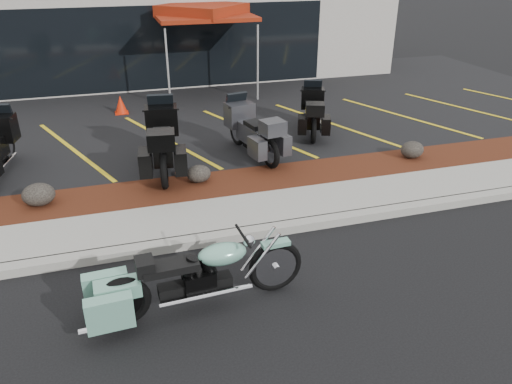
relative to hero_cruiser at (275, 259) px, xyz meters
name	(u,v)px	position (x,y,z in m)	size (l,w,h in m)	color
ground	(219,274)	(-0.67, 0.60, -0.52)	(90.00, 90.00, 0.00)	black
curb	(207,239)	(-0.67, 1.50, -0.44)	(24.00, 0.25, 0.15)	gray
sidewalk	(199,219)	(-0.67, 2.20, -0.44)	(24.00, 1.20, 0.15)	gray
mulch_bed	(187,191)	(-0.67, 3.40, -0.44)	(24.00, 1.20, 0.16)	#39140D
upper_lot	(156,113)	(-0.67, 8.80, -0.44)	(26.00, 9.60, 0.15)	black
dealership_building	(133,17)	(-0.67, 15.07, 1.49)	(18.00, 8.16, 4.00)	#A29C93
boulder_left	(39,195)	(-3.36, 3.43, -0.15)	(0.58, 0.49, 0.41)	black
boulder_mid	(199,174)	(-0.39, 3.59, -0.18)	(0.49, 0.41, 0.35)	black
boulder_right	(412,150)	(4.40, 3.50, -0.17)	(0.52, 0.44, 0.37)	black
hero_cruiser	(275,259)	(0.00, 0.00, 0.00)	(2.93, 0.74, 1.03)	#71B098
touring_black_front	(4,133)	(-4.19, 5.90, 0.28)	(2.23, 0.85, 1.29)	black
touring_black_mid	(162,125)	(-0.86, 5.26, 0.34)	(2.43, 0.93, 1.41)	black
touring_grey	(237,119)	(0.89, 5.42, 0.27)	(2.18, 0.83, 1.27)	#2D2E32
touring_black_rear	(312,102)	(3.18, 6.39, 0.23)	(2.05, 0.78, 1.19)	black
traffic_cone	(121,104)	(-1.62, 8.84, -0.12)	(0.35, 0.35, 0.50)	red
popup_canopy	(203,13)	(1.16, 10.49, 2.09)	(3.34, 3.34, 2.70)	silver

